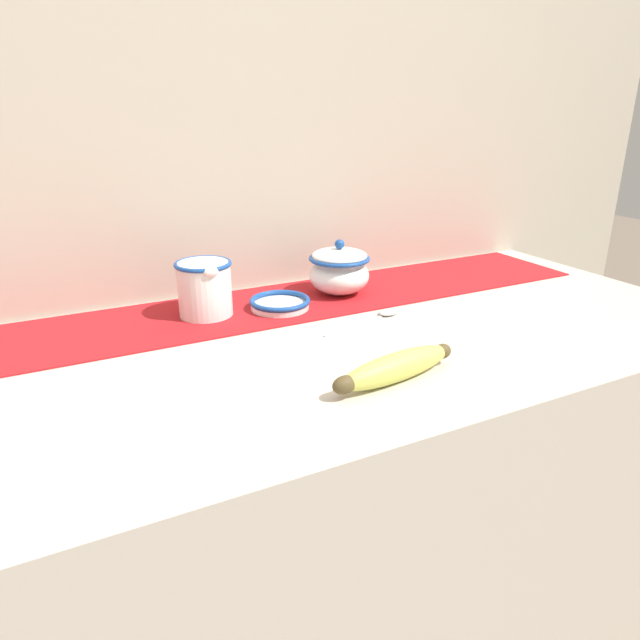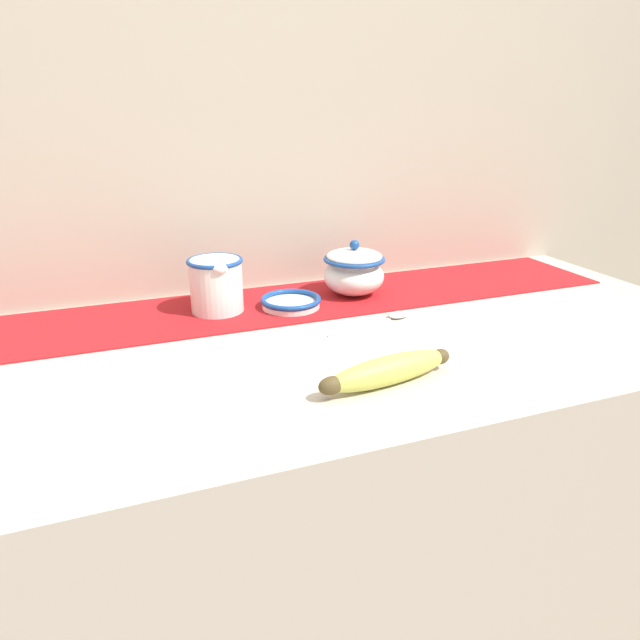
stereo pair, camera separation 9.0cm
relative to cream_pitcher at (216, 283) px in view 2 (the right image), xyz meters
name	(u,v)px [view 2 (the right image)]	position (x,y,z in m)	size (l,w,h in m)	color
countertop	(303,555)	(0.10, -0.20, -0.50)	(1.58, 0.65, 0.89)	beige
back_wall	(241,135)	(0.10, 0.15, 0.25)	(2.38, 0.04, 2.40)	#B7AD99
table_runner	(267,305)	(0.10, 0.00, -0.06)	(1.46, 0.23, 0.00)	#A8191E
cream_pitcher	(216,283)	(0.00, 0.00, 0.00)	(0.10, 0.12, 0.10)	white
sugar_bowl	(354,271)	(0.28, 0.00, 0.00)	(0.12, 0.12, 0.11)	white
small_dish	(291,302)	(0.14, -0.03, -0.04)	(0.12, 0.12, 0.02)	white
banana	(388,371)	(0.16, -0.38, -0.04)	(0.22, 0.07, 0.04)	#CCD156
spoon	(394,316)	(0.29, -0.15, -0.05)	(0.18, 0.07, 0.01)	silver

